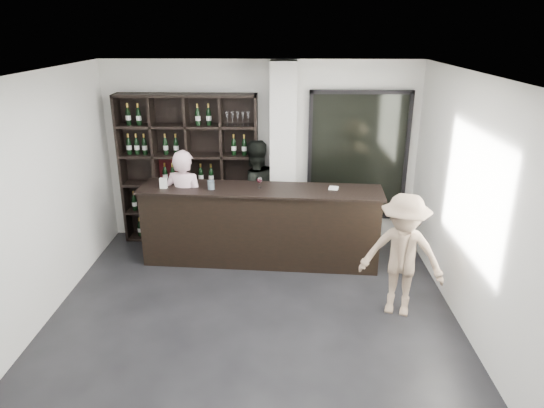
{
  "coord_description": "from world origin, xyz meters",
  "views": [
    {
      "loc": [
        0.37,
        -4.88,
        3.39
      ],
      "look_at": [
        0.21,
        1.1,
        1.17
      ],
      "focal_mm": 32.0,
      "sensor_mm": 36.0,
      "label": 1
    }
  ],
  "objects_px": {
    "tasting_counter": "(260,225)",
    "taster_black": "(254,193)",
    "wine_shelf": "(190,170)",
    "taster_pink": "(185,205)",
    "customer": "(402,256)"
  },
  "relations": [
    {
      "from": "taster_pink",
      "to": "customer",
      "type": "distance_m",
      "value": 3.24
    },
    {
      "from": "taster_pink",
      "to": "wine_shelf",
      "type": "bearing_deg",
      "value": -73.18
    },
    {
      "from": "tasting_counter",
      "to": "taster_pink",
      "type": "distance_m",
      "value": 1.16
    },
    {
      "from": "tasting_counter",
      "to": "taster_black",
      "type": "bearing_deg",
      "value": 104.77
    },
    {
      "from": "wine_shelf",
      "to": "taster_black",
      "type": "relative_size",
      "value": 1.39
    },
    {
      "from": "taster_black",
      "to": "customer",
      "type": "distance_m",
      "value": 2.76
    },
    {
      "from": "wine_shelf",
      "to": "customer",
      "type": "distance_m",
      "value": 3.68
    },
    {
      "from": "tasting_counter",
      "to": "wine_shelf",
      "type": "bearing_deg",
      "value": 149.1
    },
    {
      "from": "taster_pink",
      "to": "customer",
      "type": "relative_size",
      "value": 1.09
    },
    {
      "from": "wine_shelf",
      "to": "taster_pink",
      "type": "distance_m",
      "value": 0.8
    },
    {
      "from": "tasting_counter",
      "to": "customer",
      "type": "height_order",
      "value": "customer"
    },
    {
      "from": "tasting_counter",
      "to": "customer",
      "type": "distance_m",
      "value": 2.24
    },
    {
      "from": "wine_shelf",
      "to": "taster_black",
      "type": "height_order",
      "value": "wine_shelf"
    },
    {
      "from": "tasting_counter",
      "to": "taster_black",
      "type": "relative_size",
      "value": 2.04
    },
    {
      "from": "taster_black",
      "to": "wine_shelf",
      "type": "bearing_deg",
      "value": -32.01
    }
  ]
}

